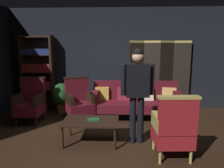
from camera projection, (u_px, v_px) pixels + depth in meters
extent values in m
plane|color=black|center=(110.00, 143.00, 3.85)|extent=(10.00, 10.00, 0.00)
cube|color=black|center=(115.00, 59.00, 6.02)|extent=(7.20, 0.10, 2.80)
cube|color=black|center=(137.00, 75.00, 5.88)|extent=(0.42, 0.24, 1.90)
cube|color=tan|center=(137.00, 42.00, 5.72)|extent=(0.43, 0.25, 0.06)
cube|color=black|center=(151.00, 75.00, 5.87)|extent=(0.44, 0.20, 1.90)
cube|color=tan|center=(153.00, 42.00, 5.72)|extent=(0.44, 0.21, 0.06)
cube|color=black|center=(166.00, 75.00, 5.88)|extent=(0.42, 0.25, 1.90)
cube|color=tan|center=(168.00, 42.00, 5.72)|extent=(0.42, 0.25, 0.06)
cube|color=black|center=(181.00, 75.00, 5.91)|extent=(0.45, 0.13, 1.90)
cube|color=tan|center=(183.00, 42.00, 5.75)|extent=(0.46, 0.14, 0.06)
cube|color=black|center=(23.00, 72.00, 5.94)|extent=(0.06, 0.32, 2.05)
cube|color=black|center=(53.00, 72.00, 5.90)|extent=(0.06, 0.32, 2.05)
cube|color=black|center=(40.00, 72.00, 6.06)|extent=(0.90, 0.02, 2.05)
cube|color=black|center=(40.00, 105.00, 6.08)|extent=(0.86, 0.30, 0.02)
cube|color=black|center=(39.00, 89.00, 6.00)|extent=(0.86, 0.30, 0.02)
cube|color=maroon|center=(39.00, 85.00, 5.96)|extent=(0.78, 0.22, 0.22)
cube|color=black|center=(38.00, 72.00, 5.92)|extent=(0.86, 0.30, 0.02)
cube|color=maroon|center=(37.00, 68.00, 5.88)|extent=(0.78, 0.22, 0.22)
cube|color=black|center=(37.00, 55.00, 5.83)|extent=(0.86, 0.30, 0.02)
cube|color=navy|center=(36.00, 52.00, 5.80)|extent=(0.78, 0.22, 0.16)
cube|color=black|center=(36.00, 37.00, 5.75)|extent=(0.86, 0.30, 0.02)
cylinder|color=black|center=(95.00, 118.00, 4.88)|extent=(0.07, 0.07, 0.22)
cylinder|color=black|center=(178.00, 119.00, 4.79)|extent=(0.07, 0.07, 0.22)
cylinder|color=black|center=(98.00, 110.00, 5.47)|extent=(0.07, 0.07, 0.22)
cylinder|color=black|center=(172.00, 111.00, 5.38)|extent=(0.07, 0.07, 0.22)
cube|color=#4C0F19|center=(136.00, 106.00, 5.10)|extent=(2.10, 0.76, 0.20)
cube|color=#4C0F19|center=(135.00, 90.00, 5.34)|extent=(2.10, 0.18, 0.46)
cube|color=#4C0F19|center=(95.00, 96.00, 5.10)|extent=(0.16, 0.68, 0.26)
cube|color=#4C0F19|center=(177.00, 97.00, 5.01)|extent=(0.16, 0.68, 0.26)
cube|color=#B79338|center=(102.00, 94.00, 5.29)|extent=(0.35, 0.15, 0.34)
cube|color=maroon|center=(124.00, 94.00, 5.26)|extent=(0.36, 0.21, 0.35)
cube|color=beige|center=(147.00, 94.00, 5.24)|extent=(0.34, 0.15, 0.35)
cube|color=tan|center=(169.00, 94.00, 5.21)|extent=(0.36, 0.21, 0.35)
cylinder|color=black|center=(62.00, 138.00, 3.59)|extent=(0.04, 0.04, 0.39)
cylinder|color=black|center=(115.00, 139.00, 3.55)|extent=(0.04, 0.04, 0.39)
cylinder|color=black|center=(70.00, 126.00, 4.12)|extent=(0.04, 0.04, 0.39)
cylinder|color=black|center=(116.00, 127.00, 4.08)|extent=(0.04, 0.04, 0.39)
cube|color=black|center=(91.00, 121.00, 3.80)|extent=(1.00, 0.64, 0.03)
cylinder|color=tan|center=(180.00, 143.00, 3.60)|extent=(0.04, 0.04, 0.22)
cylinder|color=tan|center=(154.00, 143.00, 3.59)|extent=(0.04, 0.04, 0.22)
cylinder|color=tan|center=(191.00, 157.00, 3.14)|extent=(0.04, 0.04, 0.22)
cylinder|color=tan|center=(160.00, 157.00, 3.14)|extent=(0.04, 0.04, 0.22)
cube|color=maroon|center=(172.00, 136.00, 3.33)|extent=(0.59, 0.59, 0.24)
cube|color=maroon|center=(178.00, 117.00, 3.03)|extent=(0.57, 0.15, 0.54)
cube|color=tan|center=(179.00, 97.00, 2.98)|extent=(0.61, 0.17, 0.04)
cube|color=tan|center=(188.00, 122.00, 3.29)|extent=(0.12, 0.50, 0.22)
cube|color=tan|center=(157.00, 122.00, 3.28)|extent=(0.12, 0.50, 0.22)
cylinder|color=black|center=(16.00, 122.00, 4.61)|extent=(0.04, 0.04, 0.22)
cylinder|color=black|center=(36.00, 122.00, 4.59)|extent=(0.04, 0.04, 0.22)
cylinder|color=black|center=(25.00, 115.00, 5.06)|extent=(0.04, 0.04, 0.22)
cylinder|color=black|center=(44.00, 115.00, 5.04)|extent=(0.04, 0.04, 0.22)
cube|color=#4C0F19|center=(30.00, 109.00, 4.78)|extent=(0.56, 0.56, 0.24)
cube|color=#4C0F19|center=(33.00, 90.00, 4.94)|extent=(0.56, 0.12, 0.54)
cube|color=black|center=(32.00, 78.00, 4.89)|extent=(0.60, 0.13, 0.04)
cube|color=black|center=(19.00, 99.00, 4.76)|extent=(0.09, 0.50, 0.22)
cube|color=black|center=(40.00, 99.00, 4.73)|extent=(0.09, 0.50, 0.22)
cylinder|color=black|center=(73.00, 122.00, 4.61)|extent=(0.04, 0.04, 0.22)
cylinder|color=black|center=(93.00, 119.00, 4.80)|extent=(0.04, 0.04, 0.22)
cylinder|color=black|center=(68.00, 116.00, 5.02)|extent=(0.04, 0.04, 0.22)
cylinder|color=black|center=(87.00, 113.00, 5.21)|extent=(0.04, 0.04, 0.22)
cube|color=#4C0F19|center=(80.00, 108.00, 4.87)|extent=(0.75, 0.75, 0.24)
cube|color=#4C0F19|center=(77.00, 89.00, 5.01)|extent=(0.55, 0.36, 0.54)
cube|color=black|center=(77.00, 77.00, 4.96)|extent=(0.59, 0.39, 0.04)
cube|color=black|center=(69.00, 99.00, 4.73)|extent=(0.31, 0.49, 0.22)
cube|color=black|center=(90.00, 97.00, 4.93)|extent=(0.31, 0.49, 0.22)
cylinder|color=black|center=(140.00, 120.00, 3.80)|extent=(0.12, 0.12, 0.86)
cylinder|color=black|center=(133.00, 120.00, 3.79)|extent=(0.12, 0.12, 0.86)
cube|color=maroon|center=(137.00, 94.00, 3.72)|extent=(0.34, 0.20, 0.09)
cube|color=black|center=(137.00, 80.00, 3.67)|extent=(0.42, 0.26, 0.58)
cube|color=white|center=(136.00, 78.00, 3.78)|extent=(0.14, 0.03, 0.41)
cube|color=maroon|center=(136.00, 65.00, 3.74)|extent=(0.09, 0.03, 0.04)
cylinder|color=black|center=(152.00, 80.00, 3.69)|extent=(0.09, 0.09, 0.54)
cylinder|color=black|center=(123.00, 80.00, 3.65)|extent=(0.09, 0.09, 0.54)
sphere|color=tan|center=(138.00, 57.00, 3.60)|extent=(0.20, 0.20, 0.20)
sphere|color=black|center=(138.00, 54.00, 3.59)|extent=(0.18, 0.18, 0.18)
cylinder|color=brown|center=(62.00, 108.00, 5.54)|extent=(0.28, 0.28, 0.28)
ellipsoid|color=#193D19|center=(62.00, 94.00, 5.47)|extent=(0.51, 0.51, 0.59)
cube|color=#1E4C28|center=(94.00, 120.00, 3.80)|extent=(0.24, 0.19, 0.03)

